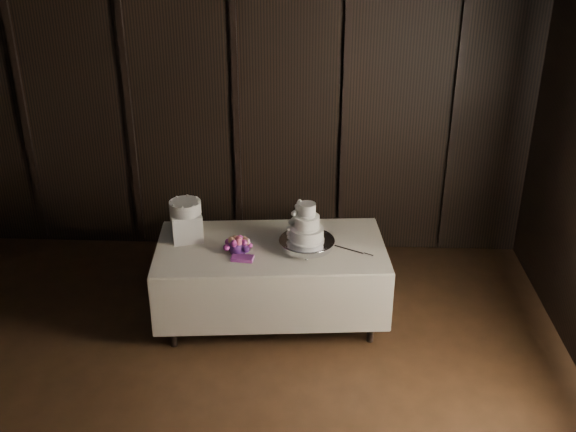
{
  "coord_description": "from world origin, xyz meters",
  "views": [
    {
      "loc": [
        0.83,
        -3.1,
        3.53
      ],
      "look_at": [
        0.59,
        2.05,
        1.05
      ],
      "focal_mm": 42.0,
      "sensor_mm": 36.0,
      "label": 1
    }
  ],
  "objects_px": {
    "wedding_cake": "(304,226)",
    "bouquet": "(238,246)",
    "display_table": "(271,280)",
    "cake_stand": "(307,245)",
    "small_cake": "(185,207)",
    "box_pedestal": "(187,226)"
  },
  "relations": [
    {
      "from": "small_cake",
      "to": "wedding_cake",
      "type": "bearing_deg",
      "value": -9.05
    },
    {
      "from": "bouquet",
      "to": "small_cake",
      "type": "xyz_separation_m",
      "value": [
        -0.48,
        0.24,
        0.24
      ]
    },
    {
      "from": "bouquet",
      "to": "box_pedestal",
      "type": "xyz_separation_m",
      "value": [
        -0.48,
        0.24,
        0.06
      ]
    },
    {
      "from": "wedding_cake",
      "to": "bouquet",
      "type": "bearing_deg",
      "value": -158.7
    },
    {
      "from": "box_pedestal",
      "to": "bouquet",
      "type": "bearing_deg",
      "value": -26.82
    },
    {
      "from": "cake_stand",
      "to": "small_cake",
      "type": "bearing_deg",
      "value": 171.92
    },
    {
      "from": "display_table",
      "to": "small_cake",
      "type": "bearing_deg",
      "value": 167.46
    },
    {
      "from": "display_table",
      "to": "cake_stand",
      "type": "height_order",
      "value": "cake_stand"
    },
    {
      "from": "wedding_cake",
      "to": "cake_stand",
      "type": "bearing_deg",
      "value": 43.14
    },
    {
      "from": "wedding_cake",
      "to": "small_cake",
      "type": "relative_size",
      "value": 1.24
    },
    {
      "from": "display_table",
      "to": "wedding_cake",
      "type": "height_order",
      "value": "wedding_cake"
    },
    {
      "from": "wedding_cake",
      "to": "box_pedestal",
      "type": "relative_size",
      "value": 1.32
    },
    {
      "from": "display_table",
      "to": "wedding_cake",
      "type": "relative_size",
      "value": 6.05
    },
    {
      "from": "box_pedestal",
      "to": "cake_stand",
      "type": "bearing_deg",
      "value": -8.08
    },
    {
      "from": "display_table",
      "to": "bouquet",
      "type": "height_order",
      "value": "bouquet"
    },
    {
      "from": "bouquet",
      "to": "display_table",
      "type": "bearing_deg",
      "value": 27.66
    },
    {
      "from": "display_table",
      "to": "cake_stand",
      "type": "bearing_deg",
      "value": -13.78
    },
    {
      "from": "box_pedestal",
      "to": "wedding_cake",
      "type": "bearing_deg",
      "value": -9.05
    },
    {
      "from": "wedding_cake",
      "to": "bouquet",
      "type": "distance_m",
      "value": 0.59
    },
    {
      "from": "cake_stand",
      "to": "display_table",
      "type": "bearing_deg",
      "value": 171.04
    },
    {
      "from": "display_table",
      "to": "cake_stand",
      "type": "distance_m",
      "value": 0.5
    },
    {
      "from": "cake_stand",
      "to": "wedding_cake",
      "type": "distance_m",
      "value": 0.18
    }
  ]
}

